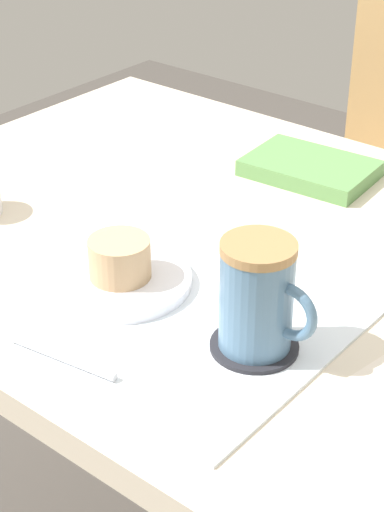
{
  "coord_description": "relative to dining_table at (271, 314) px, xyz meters",
  "views": [
    {
      "loc": [
        0.49,
        -0.76,
        1.29
      ],
      "look_at": [
        -0.03,
        -0.13,
        0.8
      ],
      "focal_mm": 60.0,
      "sensor_mm": 36.0,
      "label": 1
    }
  ],
  "objects": [
    {
      "name": "teaspoon",
      "position": [
        -0.05,
        -0.31,
        0.09
      ],
      "size": [
        0.13,
        0.03,
        0.01
      ],
      "primitive_type": "cylinder",
      "rotation": [
        0.0,
        1.57,
        0.15
      ],
      "color": "silver",
      "rests_on": "placemat"
    },
    {
      "name": "coffee_mug",
      "position": [
        0.09,
        -0.17,
        0.15
      ],
      "size": [
        0.11,
        0.08,
        0.12
      ],
      "color": "slate",
      "rests_on": "coffee_coaster"
    },
    {
      "name": "placemat",
      "position": [
        -0.03,
        -0.17,
        0.09
      ],
      "size": [
        0.38,
        0.33,
        0.0
      ],
      "primitive_type": "cube",
      "color": "white",
      "rests_on": "dining_table"
    },
    {
      "name": "small_book",
      "position": [
        -0.09,
        0.22,
        0.1
      ],
      "size": [
        0.19,
        0.14,
        0.02
      ],
      "primitive_type": "cube",
      "rotation": [
        0.0,
        0.0,
        0.08
      ],
      "color": "#598C4C",
      "rests_on": "dining_table"
    },
    {
      "name": "dining_table",
      "position": [
        0.0,
        0.0,
        0.0
      ],
      "size": [
        1.19,
        0.76,
        0.75
      ],
      "color": "beige",
      "rests_on": "ground_plane"
    },
    {
      "name": "pastry_plate",
      "position": [
        -0.1,
        -0.17,
        0.1
      ],
      "size": [
        0.17,
        0.17,
        0.01
      ],
      "primitive_type": "cylinder",
      "color": "white",
      "rests_on": "placemat"
    },
    {
      "name": "coffee_coaster",
      "position": [
        0.09,
        -0.17,
        0.09
      ],
      "size": [
        0.09,
        0.09,
        0.0
      ],
      "primitive_type": "cylinder",
      "color": "#232328",
      "rests_on": "placemat"
    },
    {
      "name": "pastry",
      "position": [
        -0.1,
        -0.17,
        0.12
      ],
      "size": [
        0.07,
        0.07,
        0.05
      ],
      "primitive_type": "cylinder",
      "color": "tan",
      "rests_on": "pastry_plate"
    }
  ]
}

